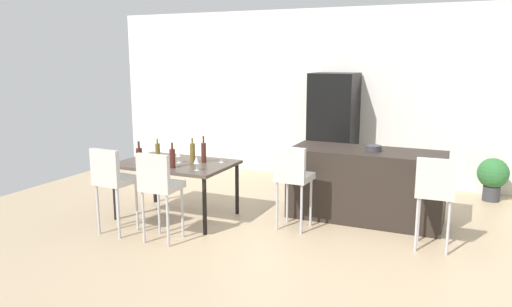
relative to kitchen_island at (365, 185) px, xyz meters
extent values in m
plane|color=tan|center=(-0.28, -0.72, -0.46)|extent=(10.00, 10.00, 0.00)
cube|color=silver|center=(-0.28, 2.05, 0.99)|extent=(10.00, 0.12, 2.90)
cube|color=black|center=(0.00, 0.00, 0.00)|extent=(1.95, 0.77, 0.92)
cube|color=beige|center=(-0.73, -0.71, 0.19)|extent=(0.42, 0.42, 0.08)
cube|color=beige|center=(-0.73, -0.88, 0.41)|extent=(0.40, 0.08, 0.36)
cylinder|color=#B2B2B7|center=(-0.88, -0.54, -0.16)|extent=(0.03, 0.03, 0.61)
cylinder|color=#B2B2B7|center=(-0.56, -0.55, -0.16)|extent=(0.03, 0.03, 0.61)
cylinder|color=#B2B2B7|center=(-0.89, -0.86, -0.16)|extent=(0.03, 0.03, 0.61)
cylinder|color=#B2B2B7|center=(-0.57, -0.87, -0.16)|extent=(0.03, 0.03, 0.61)
cube|color=beige|center=(0.90, -0.71, 0.19)|extent=(0.42, 0.42, 0.08)
cube|color=beige|center=(0.91, -0.88, 0.41)|extent=(0.40, 0.08, 0.36)
cylinder|color=#B2B2B7|center=(0.73, -0.55, -0.16)|extent=(0.03, 0.03, 0.61)
cylinder|color=#B2B2B7|center=(1.05, -0.54, -0.16)|extent=(0.03, 0.03, 0.61)
cylinder|color=#B2B2B7|center=(0.75, -0.87, -0.16)|extent=(0.03, 0.03, 0.61)
cylinder|color=#B2B2B7|center=(1.07, -0.86, -0.16)|extent=(0.03, 0.03, 0.61)
cube|color=#4C4238|center=(-2.29, -0.93, 0.26)|extent=(1.46, 0.99, 0.04)
cylinder|color=black|center=(-2.96, -0.50, -0.11)|extent=(0.05, 0.05, 0.70)
cylinder|color=black|center=(-1.62, -0.50, -0.11)|extent=(0.05, 0.05, 0.70)
cylinder|color=black|center=(-2.96, -1.37, -0.11)|extent=(0.05, 0.05, 0.70)
cylinder|color=black|center=(-1.62, -1.37, -0.11)|extent=(0.05, 0.05, 0.70)
cube|color=beige|center=(-2.62, -1.73, 0.19)|extent=(0.42, 0.42, 0.08)
cube|color=beige|center=(-2.63, -1.90, 0.41)|extent=(0.40, 0.08, 0.36)
cylinder|color=#B2B2B7|center=(-2.77, -1.56, -0.16)|extent=(0.03, 0.03, 0.61)
cylinder|color=#B2B2B7|center=(-2.45, -1.57, -0.16)|extent=(0.03, 0.03, 0.61)
cylinder|color=#B2B2B7|center=(-2.79, -1.88, -0.16)|extent=(0.03, 0.03, 0.61)
cylinder|color=#B2B2B7|center=(-2.47, -1.89, -0.16)|extent=(0.03, 0.03, 0.61)
cube|color=beige|center=(-1.96, -1.73, 0.19)|extent=(0.42, 0.42, 0.08)
cube|color=beige|center=(-1.95, -1.90, 0.41)|extent=(0.40, 0.08, 0.36)
cylinder|color=#B2B2B7|center=(-2.13, -1.57, -0.16)|extent=(0.03, 0.03, 0.61)
cylinder|color=#B2B2B7|center=(-1.81, -1.56, -0.16)|extent=(0.03, 0.03, 0.61)
cylinder|color=#B2B2B7|center=(-2.11, -1.89, -0.16)|extent=(0.03, 0.03, 0.61)
cylinder|color=#B2B2B7|center=(-1.79, -1.88, -0.16)|extent=(0.03, 0.03, 0.61)
cylinder|color=#471E19|center=(-2.15, -1.22, 0.40)|extent=(0.07, 0.07, 0.24)
cylinder|color=#471E19|center=(-2.15, -1.22, 0.56)|extent=(0.02, 0.02, 0.08)
cylinder|color=brown|center=(-2.08, -0.85, 0.41)|extent=(0.07, 0.07, 0.25)
cylinder|color=brown|center=(-2.08, -0.85, 0.57)|extent=(0.02, 0.02, 0.07)
cylinder|color=brown|center=(-2.67, -0.80, 0.38)|extent=(0.06, 0.06, 0.20)
cylinder|color=brown|center=(-2.67, -0.80, 0.51)|extent=(0.02, 0.02, 0.07)
cylinder|color=#471E19|center=(-1.95, -0.79, 0.41)|extent=(0.06, 0.06, 0.26)
cylinder|color=#471E19|center=(-1.95, -0.79, 0.58)|extent=(0.02, 0.02, 0.09)
cylinder|color=#471E19|center=(-2.66, -1.21, 0.38)|extent=(0.08, 0.08, 0.21)
cylinder|color=#471E19|center=(-2.66, -1.21, 0.53)|extent=(0.03, 0.03, 0.09)
cylinder|color=silver|center=(-1.80, -1.22, 0.28)|extent=(0.06, 0.06, 0.00)
cylinder|color=silver|center=(-1.80, -1.22, 0.32)|extent=(0.01, 0.01, 0.08)
cone|color=silver|center=(-1.80, -1.22, 0.41)|extent=(0.07, 0.07, 0.09)
cylinder|color=silver|center=(-2.24, -0.95, 0.28)|extent=(0.06, 0.06, 0.00)
cylinder|color=silver|center=(-2.24, -0.95, 0.32)|extent=(0.01, 0.01, 0.08)
cone|color=silver|center=(-2.24, -0.95, 0.41)|extent=(0.07, 0.07, 0.09)
cylinder|color=silver|center=(-1.74, -0.70, 0.28)|extent=(0.06, 0.06, 0.00)
cylinder|color=silver|center=(-1.74, -0.70, 0.32)|extent=(0.01, 0.01, 0.08)
cone|color=silver|center=(-1.74, -0.70, 0.41)|extent=(0.07, 0.07, 0.09)
cube|color=black|center=(-0.89, 1.61, 0.46)|extent=(0.72, 0.68, 1.84)
cylinder|color=#333338|center=(0.08, -0.02, 0.50)|extent=(0.20, 0.20, 0.07)
cylinder|color=#38383D|center=(1.54, 1.60, -0.35)|extent=(0.24, 0.24, 0.22)
sphere|color=#2D6B33|center=(1.54, 1.60, -0.04)|extent=(0.44, 0.44, 0.44)
camera|label=1|loc=(1.25, -6.24, 1.64)|focal=34.58mm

